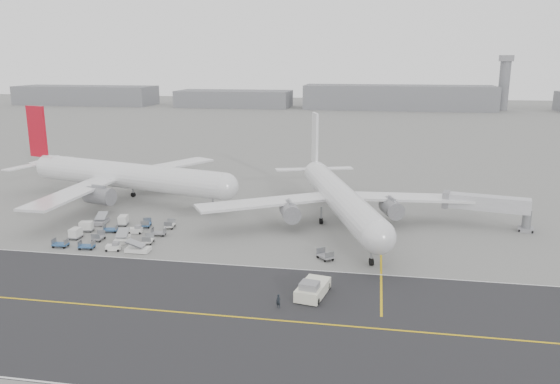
% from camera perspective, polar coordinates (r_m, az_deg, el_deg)
% --- Properties ---
extents(ground, '(700.00, 700.00, 0.00)m').
position_cam_1_polar(ground, '(84.45, -10.41, -6.60)').
color(ground, gray).
rests_on(ground, ground).
extents(taxiway, '(220.00, 59.00, 0.03)m').
position_cam_1_polar(taxiway, '(67.32, -11.72, -12.10)').
color(taxiway, '#2B2C2E').
rests_on(taxiway, ground).
extents(horizon_buildings, '(520.00, 28.00, 28.00)m').
position_cam_1_polar(horizon_buildings, '(335.25, 10.42, 8.53)').
color(horizon_buildings, gray).
rests_on(horizon_buildings, ground).
extents(control_tower, '(7.00, 7.00, 31.25)m').
position_cam_1_polar(control_tower, '(346.66, 22.39, 10.60)').
color(control_tower, gray).
rests_on(control_tower, ground).
extents(airliner_a, '(53.85, 52.68, 18.99)m').
position_cam_1_polar(airliner_a, '(118.38, -16.12, 1.71)').
color(airliner_a, white).
rests_on(airliner_a, ground).
extents(airliner_b, '(49.22, 50.21, 17.89)m').
position_cam_1_polar(airliner_b, '(98.06, 6.12, -0.43)').
color(airliner_b, white).
rests_on(airliner_b, ground).
extents(pushback_tug, '(4.12, 8.38, 2.36)m').
position_cam_1_polar(pushback_tug, '(69.54, 3.41, -10.08)').
color(pushback_tug, silver).
rests_on(pushback_tug, ground).
extents(jet_bridge, '(15.63, 5.84, 5.83)m').
position_cam_1_polar(jet_bridge, '(102.67, 20.85, -1.26)').
color(jet_bridge, gray).
rests_on(jet_bridge, ground).
extents(gse_cluster, '(22.28, 21.61, 1.83)m').
position_cam_1_polar(gse_cluster, '(95.72, -16.60, -4.51)').
color(gse_cluster, gray).
rests_on(gse_cluster, ground).
extents(stray_dolly, '(2.84, 2.97, 1.57)m').
position_cam_1_polar(stray_dolly, '(82.05, 4.73, -7.03)').
color(stray_dolly, silver).
rests_on(stray_dolly, ground).
extents(ground_crew_a, '(0.74, 0.63, 1.73)m').
position_cam_1_polar(ground_crew_a, '(66.42, -0.17, -11.35)').
color(ground_crew_a, black).
rests_on(ground_crew_a, ground).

